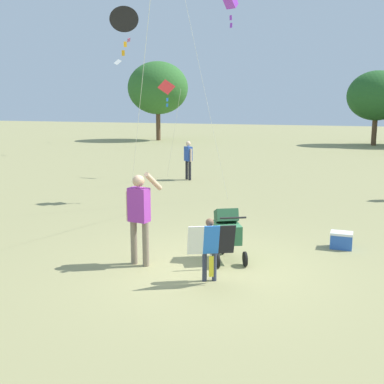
{
  "coord_description": "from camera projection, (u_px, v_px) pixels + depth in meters",
  "views": [
    {
      "loc": [
        2.58,
        -7.86,
        3.0
      ],
      "look_at": [
        -0.49,
        0.58,
        1.3
      ],
      "focal_mm": 43.82,
      "sensor_mm": 36.0,
      "label": 1
    }
  ],
  "objects": [
    {
      "name": "ground_plane",
      "position": [
        206.0,
        268.0,
        8.68
      ],
      "size": [
        120.0,
        120.0,
        0.0
      ],
      "primitive_type": "plane",
      "color": "#938E5B"
    },
    {
      "name": "treeline_distant",
      "position": [
        359.0,
        91.0,
        33.67
      ],
      "size": [
        31.96,
        6.32,
        6.38
      ],
      "color": "brown",
      "rests_on": "ground"
    },
    {
      "name": "child_with_butterfly_kite",
      "position": [
        210.0,
        244.0,
        7.89
      ],
      "size": [
        0.79,
        0.54,
        1.1
      ],
      "color": "#33384C",
      "rests_on": "ground"
    },
    {
      "name": "person_adult_flyer",
      "position": [
        139.0,
        211.0,
        8.67
      ],
      "size": [
        0.6,
        0.52,
        1.79
      ],
      "color": "#7F705B",
      "rests_on": "ground"
    },
    {
      "name": "stroller",
      "position": [
        227.0,
        230.0,
        9.01
      ],
      "size": [
        0.84,
        1.09,
        1.03
      ],
      "color": "black",
      "rests_on": "ground"
    },
    {
      "name": "kite_adult_black",
      "position": [
        124.0,
        21.0,
        11.94
      ],
      "size": [
        2.83,
        3.89,
        5.43
      ],
      "color": "black",
      "rests_on": "ground"
    },
    {
      "name": "kite_orange_delta",
      "position": [
        167.0,
        91.0,
        18.85
      ],
      "size": [
        1.73,
        2.03,
        3.98
      ],
      "color": "red",
      "rests_on": "ground"
    },
    {
      "name": "person_sitting_far",
      "position": [
        188.0,
        157.0,
        18.56
      ],
      "size": [
        0.4,
        0.37,
        1.54
      ],
      "color": "#232328",
      "rests_on": "ground"
    },
    {
      "name": "cooler_box",
      "position": [
        341.0,
        240.0,
        9.83
      ],
      "size": [
        0.45,
        0.33,
        0.35
      ],
      "color": "#2D5BB7",
      "rests_on": "ground"
    }
  ]
}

